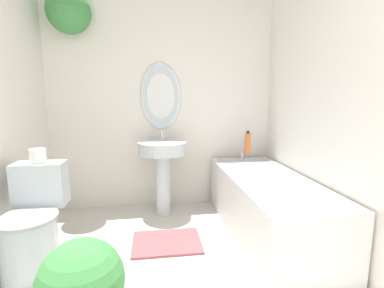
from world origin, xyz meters
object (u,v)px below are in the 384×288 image
(toilet, at_px, (33,229))
(shampoo_bottle, at_px, (247,143))
(potted_plant, at_px, (82,287))
(toilet_paper_roll, at_px, (38,156))
(bathtub, at_px, (267,205))
(pedestal_sink, at_px, (163,160))

(toilet, height_order, shampoo_bottle, shampoo_bottle)
(potted_plant, height_order, toilet_paper_roll, toilet_paper_roll)
(bathtub, bearing_deg, toilet, -170.56)
(pedestal_sink, relative_size, shampoo_bottle, 3.56)
(toilet, xyz_separation_m, bathtub, (1.79, 0.30, -0.04))
(pedestal_sink, height_order, toilet_paper_roll, pedestal_sink)
(pedestal_sink, height_order, bathtub, pedestal_sink)
(pedestal_sink, relative_size, bathtub, 0.53)
(shampoo_bottle, bearing_deg, pedestal_sink, -174.48)
(pedestal_sink, relative_size, toilet_paper_roll, 7.81)
(pedestal_sink, distance_m, bathtub, 1.09)
(bathtub, xyz_separation_m, toilet_paper_roll, (-1.79, -0.10, 0.51))
(toilet, bearing_deg, pedestal_sink, 43.66)
(toilet_paper_roll, bearing_deg, potted_plant, -60.03)
(shampoo_bottle, bearing_deg, toilet_paper_roll, -157.31)
(bathtub, distance_m, toilet_paper_roll, 1.87)
(toilet_paper_roll, bearing_deg, shampoo_bottle, 22.69)
(toilet_paper_roll, bearing_deg, bathtub, 3.31)
(potted_plant, bearing_deg, toilet_paper_roll, 119.97)
(shampoo_bottle, height_order, toilet_paper_roll, shampoo_bottle)
(toilet, xyz_separation_m, toilet_paper_roll, (-0.00, 0.19, 0.47))
(bathtub, relative_size, toilet_paper_roll, 14.65)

